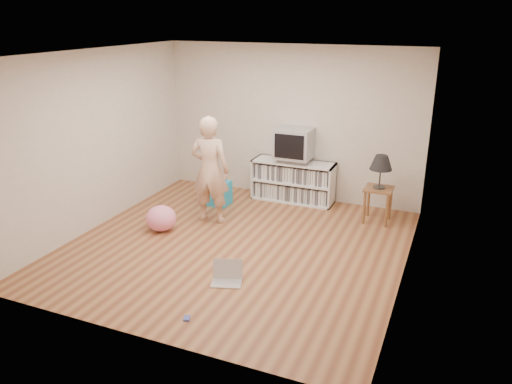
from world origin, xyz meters
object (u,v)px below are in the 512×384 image
at_px(person, 210,170).
at_px(side_table, 378,196).
at_px(media_unit, 294,181).
at_px(table_lamp, 381,163).
at_px(plush_blue, 217,192).
at_px(dvd_deck, 294,159).
at_px(plush_pink, 161,218).
at_px(crt_tv, 294,143).
at_px(laptop, 227,276).

bearing_deg(person, side_table, -162.97).
xyz_separation_m(media_unit, table_lamp, (1.50, -0.39, 0.59)).
height_order(side_table, plush_blue, side_table).
relative_size(dvd_deck, side_table, 0.82).
xyz_separation_m(side_table, plush_pink, (-2.90, -1.59, -0.23)).
relative_size(crt_tv, person, 0.36).
bearing_deg(person, media_unit, -128.12).
xyz_separation_m(plush_blue, plush_pink, (-0.27, -1.29, -0.02)).
bearing_deg(dvd_deck, person, -123.09).
bearing_deg(laptop, table_lamp, 44.12).
bearing_deg(crt_tv, media_unit, 90.00).
distance_m(crt_tv, table_lamp, 1.55).
distance_m(crt_tv, person, 1.62).
distance_m(laptop, plush_blue, 2.61).
bearing_deg(media_unit, side_table, -14.42).
bearing_deg(media_unit, plush_pink, -125.38).
bearing_deg(laptop, plush_blue, 101.40).
distance_m(media_unit, laptop, 2.96).
distance_m(media_unit, side_table, 1.55).
relative_size(laptop, plush_blue, 0.89).
height_order(table_lamp, person, person).
height_order(media_unit, person, person).
bearing_deg(plush_pink, side_table, 28.68).
height_order(crt_tv, person, person).
relative_size(media_unit, dvd_deck, 3.11).
xyz_separation_m(media_unit, dvd_deck, (0.00, -0.02, 0.39)).
relative_size(dvd_deck, laptop, 1.04).
height_order(person, plush_blue, person).
distance_m(table_lamp, person, 2.57).
bearing_deg(table_lamp, dvd_deck, 166.15).
height_order(media_unit, side_table, media_unit).
distance_m(table_lamp, plush_pink, 3.39).
height_order(laptop, plush_pink, plush_pink).
bearing_deg(plush_blue, dvd_deck, 33.85).
relative_size(media_unit, side_table, 2.55).
xyz_separation_m(dvd_deck, plush_blue, (-1.13, -0.67, -0.53)).
xyz_separation_m(dvd_deck, crt_tv, (0.00, -0.00, 0.29)).
xyz_separation_m(laptop, plush_blue, (-1.29, 2.26, 0.14)).
bearing_deg(plush_blue, media_unit, 34.43).
height_order(crt_tv, plush_blue, crt_tv).
xyz_separation_m(media_unit, plush_pink, (-1.40, -1.97, -0.16)).
distance_m(crt_tv, plush_blue, 1.54).
xyz_separation_m(side_table, person, (-2.38, -0.98, 0.41)).
height_order(dvd_deck, plush_blue, dvd_deck).
bearing_deg(side_table, crt_tv, 166.27).
bearing_deg(table_lamp, media_unit, 165.58).
bearing_deg(crt_tv, person, -123.16).
relative_size(side_table, plush_pink, 1.22).
bearing_deg(table_lamp, plush_blue, -173.55).
relative_size(person, laptop, 3.82).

